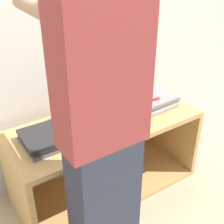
{
  "coord_description": "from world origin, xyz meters",
  "views": [
    {
      "loc": [
        -0.95,
        -1.24,
        1.71
      ],
      "look_at": [
        0.0,
        0.19,
        0.7
      ],
      "focal_mm": 50.0,
      "sensor_mm": 36.0,
      "label": 1
    }
  ],
  "objects_px": {
    "laptop_stack_left": "(52,136)",
    "person": "(102,133)",
    "laptop_open": "(100,111)",
    "laptop_stack_right": "(149,101)"
  },
  "relations": [
    {
      "from": "person",
      "to": "laptop_stack_right",
      "type": "bearing_deg",
      "value": 34.98
    },
    {
      "from": "laptop_stack_left",
      "to": "person",
      "type": "relative_size",
      "value": 0.21
    },
    {
      "from": "laptop_stack_left",
      "to": "person",
      "type": "distance_m",
      "value": 0.57
    },
    {
      "from": "laptop_stack_left",
      "to": "person",
      "type": "xyz_separation_m",
      "value": [
        0.05,
        -0.5,
        0.28
      ]
    },
    {
      "from": "laptop_stack_right",
      "to": "laptop_open",
      "type": "bearing_deg",
      "value": 171.35
    },
    {
      "from": "laptop_stack_left",
      "to": "laptop_stack_right",
      "type": "distance_m",
      "value": 0.77
    },
    {
      "from": "laptop_open",
      "to": "laptop_stack_right",
      "type": "height_order",
      "value": "laptop_open"
    },
    {
      "from": "laptop_open",
      "to": "laptop_stack_left",
      "type": "bearing_deg",
      "value": -170.88
    },
    {
      "from": "laptop_open",
      "to": "person",
      "type": "distance_m",
      "value": 0.7
    },
    {
      "from": "laptop_stack_right",
      "to": "person",
      "type": "height_order",
      "value": "person"
    }
  ]
}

